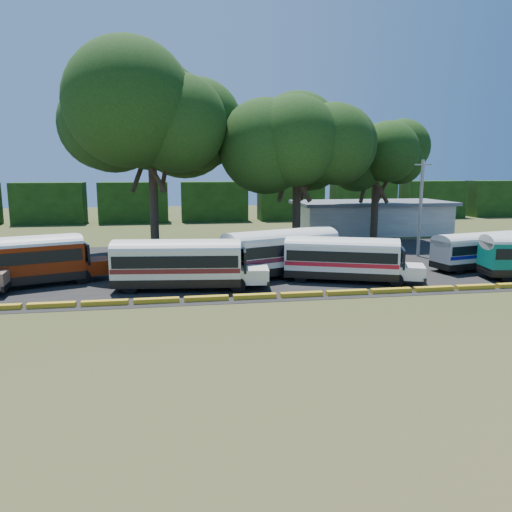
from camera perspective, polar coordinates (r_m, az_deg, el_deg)
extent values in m
plane|color=#2A4316|center=(30.44, 2.97, -5.26)|extent=(160.00, 160.00, 0.00)
cube|color=black|center=(42.10, 0.76, -0.96)|extent=(64.00, 24.00, 0.02)
cube|color=gold|center=(31.49, -22.32, -5.21)|extent=(2.70, 0.45, 0.30)
cube|color=gold|center=(30.95, -16.88, -5.14)|extent=(2.70, 0.45, 0.30)
cube|color=gold|center=(30.70, -11.30, -5.02)|extent=(2.70, 0.45, 0.30)
cube|color=gold|center=(30.74, -5.69, -4.86)|extent=(2.70, 0.45, 0.30)
cube|color=gold|center=(31.08, -0.14, -4.64)|extent=(2.70, 0.45, 0.30)
cube|color=gold|center=(31.69, 5.23, -4.40)|extent=(2.70, 0.45, 0.30)
cube|color=gold|center=(32.57, 10.36, -4.13)|extent=(2.70, 0.45, 0.30)
cube|color=gold|center=(33.70, 15.17, -3.84)|extent=(2.70, 0.45, 0.30)
cube|color=gold|center=(35.04, 19.64, -3.55)|extent=(2.70, 0.45, 0.30)
cube|color=gold|center=(36.58, 23.76, -3.27)|extent=(2.70, 0.45, 0.30)
cube|color=silver|center=(63.85, 13.01, 4.15)|extent=(18.00, 8.00, 3.60)
cube|color=#4F5356|center=(63.68, 13.08, 5.94)|extent=(19.00, 9.00, 0.40)
cube|color=black|center=(78.81, -22.55, 5.58)|extent=(10.00, 4.00, 6.00)
cube|color=black|center=(77.03, -13.78, 5.97)|extent=(10.00, 4.00, 6.00)
cube|color=black|center=(77.10, -4.80, 6.22)|extent=(10.00, 4.00, 6.00)
cube|color=black|center=(79.01, 3.96, 6.32)|extent=(10.00, 4.00, 6.00)
cube|color=black|center=(82.63, 12.13, 6.29)|extent=(10.00, 4.00, 6.00)
cube|color=black|center=(87.76, 19.47, 6.14)|extent=(10.00, 4.00, 6.00)
cube|color=black|center=(94.15, 25.91, 5.94)|extent=(10.00, 4.00, 6.00)
cube|color=black|center=(35.83, -26.48, -2.99)|extent=(0.34, 2.70, 0.33)
cylinder|color=black|center=(36.94, -19.20, -2.25)|extent=(1.09, 0.64, 1.05)
cylinder|color=black|center=(39.11, -19.81, -1.63)|extent=(1.09, 0.64, 1.05)
cube|color=black|center=(37.54, -25.69, -2.26)|extent=(9.01, 5.42, 0.58)
cube|color=maroon|center=(37.31, -25.84, -0.38)|extent=(9.01, 5.42, 1.93)
cube|color=black|center=(37.28, -25.86, -0.03)|extent=(8.70, 5.36, 0.81)
ellipsoid|color=silver|center=(37.17, -25.95, 1.08)|extent=(9.01, 5.42, 1.18)
cube|color=maroon|center=(38.14, -17.84, -1.08)|extent=(2.57, 2.82, 1.00)
cube|color=black|center=(37.84, -18.91, 0.36)|extent=(0.97, 2.33, 1.44)
cube|color=black|center=(38.40, -16.51, -1.58)|extent=(1.06, 2.49, 0.32)
cylinder|color=black|center=(32.45, -2.09, -3.36)|extent=(1.05, 0.41, 1.02)
cylinder|color=black|center=(34.59, -2.13, -2.53)|extent=(1.05, 0.41, 1.02)
cylinder|color=black|center=(33.12, -14.24, -3.39)|extent=(1.05, 0.41, 1.02)
cylinder|color=black|center=(35.22, -13.54, -2.57)|extent=(1.05, 0.41, 1.02)
cube|color=black|center=(33.68, -8.93, -2.71)|extent=(8.64, 3.54, 0.56)
cube|color=white|center=(33.44, -8.98, -0.69)|extent=(8.64, 3.54, 1.87)
cube|color=black|center=(33.40, -8.99, -0.31)|extent=(8.31, 3.56, 0.79)
cube|color=maroon|center=(33.51, -8.96, -1.32)|extent=(8.56, 3.57, 0.31)
ellipsoid|color=silver|center=(33.28, -9.02, 0.90)|extent=(8.64, 3.54, 1.15)
cube|color=white|center=(33.45, -0.19, -2.14)|extent=(2.10, 2.46, 0.97)
cube|color=black|center=(33.23, -1.30, -0.47)|extent=(0.43, 2.36, 1.40)
cube|color=black|center=(33.59, 1.30, -2.81)|extent=(0.48, 2.51, 0.31)
cube|color=black|center=(34.41, -15.81, -2.88)|extent=(0.48, 2.51, 0.31)
cylinder|color=black|center=(38.92, 8.90, -1.20)|extent=(1.11, 0.66, 1.07)
cylinder|color=black|center=(40.69, 6.88, -0.66)|extent=(1.11, 0.66, 1.07)
cylinder|color=black|center=(34.88, -0.43, -2.37)|extent=(1.11, 0.66, 1.07)
cylinder|color=black|center=(36.84, -2.19, -1.71)|extent=(1.11, 0.66, 1.07)
cube|color=black|center=(37.39, 2.83, -1.30)|extent=(9.14, 5.58, 0.59)
cube|color=white|center=(37.16, 2.85, 0.62)|extent=(9.14, 5.58, 1.96)
cube|color=black|center=(37.12, 2.85, 0.98)|extent=(8.84, 5.52, 0.82)
cube|color=maroon|center=(37.23, 2.84, 0.02)|extent=(9.08, 5.59, 0.32)
ellipsoid|color=silver|center=(37.01, 2.86, 2.11)|extent=(9.14, 5.58, 1.20)
cube|color=white|center=(40.44, 9.20, -0.09)|extent=(2.63, 2.88, 1.02)
cube|color=black|center=(39.85, 8.49, 1.30)|extent=(1.01, 2.36, 1.47)
cube|color=black|center=(41.09, 10.16, -0.57)|extent=(1.10, 2.52, 0.32)
cube|color=black|center=(35.28, -3.08, -2.16)|extent=(1.10, 2.52, 0.32)
cylinder|color=black|center=(35.35, 15.73, -2.68)|extent=(1.00, 0.60, 0.96)
cylinder|color=black|center=(37.36, 15.51, -2.00)|extent=(1.00, 0.60, 0.96)
cylinder|color=black|center=(35.44, 5.11, -2.30)|extent=(1.00, 0.60, 0.96)
cylinder|color=black|center=(37.45, 5.46, -1.64)|extent=(1.00, 0.60, 0.96)
cube|color=black|center=(36.23, 9.69, -1.90)|extent=(8.24, 5.09, 0.53)
cube|color=white|center=(36.02, 9.74, -0.13)|extent=(8.24, 5.09, 1.76)
cube|color=black|center=(35.98, 9.75, 0.21)|extent=(7.96, 5.03, 0.74)
cube|color=red|center=(36.08, 9.73, -0.68)|extent=(8.18, 5.10, 0.29)
ellipsoid|color=silver|center=(35.87, 9.78, 1.26)|extent=(8.24, 5.09, 1.08)
cube|color=white|center=(36.36, 17.31, -1.71)|extent=(2.38, 2.60, 0.92)
cube|color=black|center=(36.13, 16.43, -0.22)|extent=(0.93, 2.12, 1.32)
cube|color=black|center=(36.53, 18.56, -2.34)|extent=(1.01, 2.26, 0.29)
cube|color=black|center=(36.57, 3.56, -1.82)|extent=(1.01, 2.26, 0.29)
cylinder|color=black|center=(46.70, 25.97, -0.34)|extent=(0.93, 0.44, 0.90)
cylinder|color=black|center=(41.02, 22.19, -1.37)|extent=(0.93, 0.44, 0.90)
cylinder|color=black|center=(42.39, 20.39, -0.91)|extent=(0.93, 0.44, 0.90)
cube|color=black|center=(43.49, 23.80, -0.69)|extent=(7.70, 3.78, 0.50)
cube|color=beige|center=(43.32, 23.90, 0.70)|extent=(7.70, 3.78, 1.65)
cube|color=black|center=(43.29, 23.92, 0.95)|extent=(7.42, 3.77, 0.69)
cube|color=#0B0B70|center=(43.37, 23.87, 0.27)|extent=(7.63, 3.80, 0.27)
ellipsoid|color=silver|center=(43.21, 23.98, 1.77)|extent=(7.70, 3.78, 1.01)
cube|color=black|center=(41.00, 20.22, -1.19)|extent=(0.63, 2.19, 0.27)
cylinder|color=black|center=(39.67, 26.80, -2.00)|extent=(1.03, 0.42, 1.00)
cylinder|color=black|center=(41.54, 25.43, -1.40)|extent=(1.03, 0.42, 1.00)
cube|color=black|center=(40.08, 24.64, -1.65)|extent=(0.54, 2.45, 0.30)
cylinder|color=#35281A|center=(47.97, -11.59, 5.54)|extent=(0.80, 0.80, 8.90)
cylinder|color=#35281A|center=(48.26, -10.26, 10.14)|extent=(1.50, 3.12, 5.04)
cylinder|color=#35281A|center=(48.72, -12.90, 10.05)|extent=(2.37, 2.71, 5.04)
cylinder|color=#35281A|center=(46.57, -12.09, 10.09)|extent=(3.19, 0.98, 5.04)
ellipsoid|color=black|center=(48.09, -11.95, 15.62)|extent=(13.88, 13.88, 10.18)
cylinder|color=#35281A|center=(48.83, 4.64, 4.95)|extent=(0.80, 0.80, 7.49)
cylinder|color=#35281A|center=(49.40, 5.96, 8.71)|extent=(1.34, 2.71, 4.27)
cylinder|color=#35281A|center=(49.24, 3.32, 8.74)|extent=(2.09, 2.37, 4.27)
cylinder|color=#35281A|center=(47.36, 4.81, 8.68)|extent=(2.76, 0.91, 4.27)
ellipsoid|color=black|center=(48.74, 4.77, 13.39)|extent=(11.56, 11.56, 8.48)
cylinder|color=#35281A|center=(57.42, 13.40, 5.00)|extent=(0.80, 0.80, 6.57)
cylinder|color=#35281A|center=(58.15, 14.46, 7.80)|extent=(1.25, 2.44, 3.78)
cylinder|color=#35281A|center=(57.65, 12.26, 7.87)|extent=(1.90, 2.15, 3.78)
cylinder|color=#35281A|center=(55.99, 13.81, 7.75)|extent=(2.47, 0.86, 3.78)
ellipsoid|color=black|center=(57.25, 13.66, 11.36)|extent=(8.42, 8.42, 6.18)
cylinder|color=gray|center=(47.80, 18.28, 5.14)|extent=(0.30, 0.30, 8.77)
cube|color=gray|center=(47.66, 18.54, 9.87)|extent=(1.60, 0.12, 0.12)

